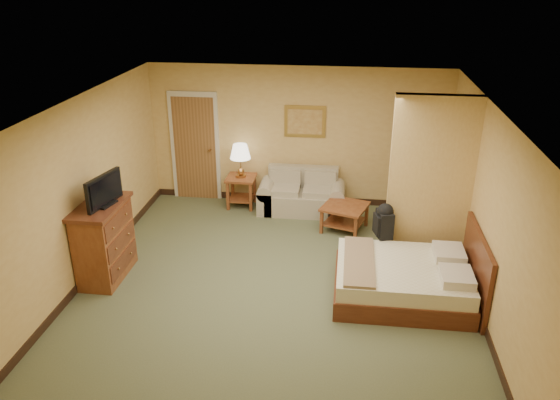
% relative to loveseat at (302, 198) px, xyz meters
% --- Properties ---
extents(floor, '(6.00, 6.00, 0.00)m').
position_rel_loveseat_xyz_m(floor, '(-0.14, -2.57, -0.26)').
color(floor, '#535B3B').
rests_on(floor, ground).
extents(ceiling, '(6.00, 6.00, 0.00)m').
position_rel_loveseat_xyz_m(ceiling, '(-0.14, -2.57, 2.34)').
color(ceiling, white).
rests_on(ceiling, back_wall).
extents(back_wall, '(5.50, 0.02, 2.60)m').
position_rel_loveseat_xyz_m(back_wall, '(-0.14, 0.43, 1.04)').
color(back_wall, tan).
rests_on(back_wall, floor).
extents(left_wall, '(0.02, 6.00, 2.60)m').
position_rel_loveseat_xyz_m(left_wall, '(-2.89, -2.57, 1.04)').
color(left_wall, tan).
rests_on(left_wall, floor).
extents(right_wall, '(0.02, 6.00, 2.60)m').
position_rel_loveseat_xyz_m(right_wall, '(2.61, -2.57, 1.04)').
color(right_wall, tan).
rests_on(right_wall, floor).
extents(partition, '(1.20, 0.15, 2.60)m').
position_rel_loveseat_xyz_m(partition, '(2.01, -1.64, 1.04)').
color(partition, tan).
rests_on(partition, floor).
extents(door, '(0.94, 0.16, 2.10)m').
position_rel_loveseat_xyz_m(door, '(-2.09, 0.40, 0.77)').
color(door, beige).
rests_on(door, floor).
extents(baseboard, '(5.50, 0.02, 0.12)m').
position_rel_loveseat_xyz_m(baseboard, '(-0.14, 0.42, -0.20)').
color(baseboard, black).
rests_on(baseboard, floor).
extents(loveseat, '(1.58, 0.73, 0.80)m').
position_rel_loveseat_xyz_m(loveseat, '(0.00, 0.00, 0.00)').
color(loveseat, tan).
rests_on(loveseat, floor).
extents(side_table, '(0.54, 0.54, 0.59)m').
position_rel_loveseat_xyz_m(side_table, '(-1.15, 0.08, 0.13)').
color(side_table, brown).
rests_on(side_table, floor).
extents(table_lamp, '(0.38, 0.38, 0.63)m').
position_rel_loveseat_xyz_m(table_lamp, '(-1.15, 0.08, 0.81)').
color(table_lamp, '#AB773E').
rests_on(table_lamp, side_table).
extents(coffee_table, '(0.89, 0.89, 0.45)m').
position_rel_loveseat_xyz_m(coffee_table, '(0.80, -0.69, 0.07)').
color(coffee_table, brown).
rests_on(coffee_table, floor).
extents(wall_picture, '(0.75, 0.04, 0.59)m').
position_rel_loveseat_xyz_m(wall_picture, '(0.00, 0.41, 1.34)').
color(wall_picture, '#B78E3F').
rests_on(wall_picture, back_wall).
extents(dresser, '(0.57, 1.08, 1.15)m').
position_rel_loveseat_xyz_m(dresser, '(-2.61, -2.67, 0.32)').
color(dresser, brown).
rests_on(dresser, floor).
extents(tv, '(0.25, 0.73, 0.45)m').
position_rel_loveseat_xyz_m(tv, '(-2.51, -2.67, 1.10)').
color(tv, black).
rests_on(tv, dresser).
extents(bed, '(1.90, 1.54, 1.00)m').
position_rel_loveseat_xyz_m(bed, '(1.69, -2.67, 0.01)').
color(bed, '#4E2112').
rests_on(bed, floor).
extents(backpack, '(0.28, 0.35, 0.53)m').
position_rel_loveseat_xyz_m(backpack, '(1.39, -1.84, 0.51)').
color(backpack, black).
rests_on(backpack, bed).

